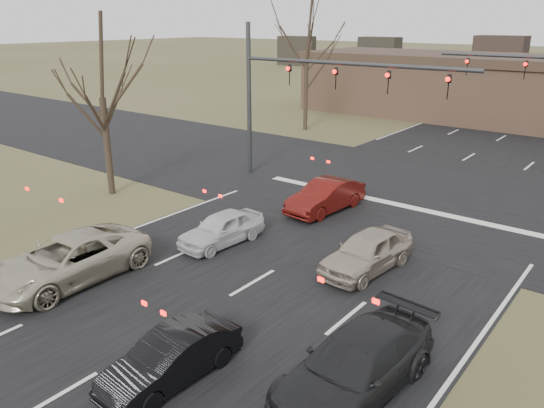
{
  "coord_description": "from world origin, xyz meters",
  "views": [
    {
      "loc": [
        9.93,
        -8.78,
        8.12
      ],
      "look_at": [
        -0.79,
        5.04,
        2.0
      ],
      "focal_mm": 35.0,
      "sensor_mm": 36.0,
      "label": 1
    }
  ],
  "objects_px": {
    "car_charcoal_sedan": "(355,365)",
    "car_silver_ahead": "(367,252)",
    "car_black_hatch": "(171,358)",
    "car_silver_suv": "(69,260)",
    "car_white_sedan": "(222,228)",
    "car_red_ahead": "(326,196)",
    "mast_arm_near": "(300,85)"
  },
  "relations": [
    {
      "from": "car_charcoal_sedan",
      "to": "car_silver_ahead",
      "type": "distance_m",
      "value": 6.41
    },
    {
      "from": "car_black_hatch",
      "to": "car_silver_ahead",
      "type": "bearing_deg",
      "value": 86.05
    },
    {
      "from": "car_silver_ahead",
      "to": "car_black_hatch",
      "type": "bearing_deg",
      "value": -90.32
    },
    {
      "from": "car_silver_suv",
      "to": "car_white_sedan",
      "type": "relative_size",
      "value": 1.48
    },
    {
      "from": "car_black_hatch",
      "to": "car_charcoal_sedan",
      "type": "distance_m",
      "value": 4.28
    },
    {
      "from": "car_black_hatch",
      "to": "car_red_ahead",
      "type": "xyz_separation_m",
      "value": [
        -3.44,
        12.19,
        0.1
      ]
    },
    {
      "from": "mast_arm_near",
      "to": "car_black_hatch",
      "type": "bearing_deg",
      "value": -65.38
    },
    {
      "from": "mast_arm_near",
      "to": "car_red_ahead",
      "type": "height_order",
      "value": "mast_arm_near"
    },
    {
      "from": "car_black_hatch",
      "to": "car_red_ahead",
      "type": "bearing_deg",
      "value": 107.76
    },
    {
      "from": "car_silver_suv",
      "to": "car_charcoal_sedan",
      "type": "height_order",
      "value": "car_silver_suv"
    },
    {
      "from": "car_black_hatch",
      "to": "car_charcoal_sedan",
      "type": "bearing_deg",
      "value": 34.06
    },
    {
      "from": "car_red_ahead",
      "to": "car_silver_ahead",
      "type": "bearing_deg",
      "value": -39.14
    },
    {
      "from": "car_silver_suv",
      "to": "car_white_sedan",
      "type": "bearing_deg",
      "value": 69.79
    },
    {
      "from": "car_silver_suv",
      "to": "car_silver_ahead",
      "type": "distance_m",
      "value": 9.84
    },
    {
      "from": "mast_arm_near",
      "to": "car_silver_ahead",
      "type": "relative_size",
      "value": 3.02
    },
    {
      "from": "mast_arm_near",
      "to": "car_black_hatch",
      "type": "xyz_separation_m",
      "value": [
        6.83,
        -14.91,
        -4.48
      ]
    },
    {
      "from": "car_white_sedan",
      "to": "car_silver_ahead",
      "type": "distance_m",
      "value": 5.61
    },
    {
      "from": "car_red_ahead",
      "to": "mast_arm_near",
      "type": "bearing_deg",
      "value": 146.24
    },
    {
      "from": "mast_arm_near",
      "to": "car_silver_suv",
      "type": "distance_m",
      "value": 14.16
    },
    {
      "from": "car_silver_suv",
      "to": "car_white_sedan",
      "type": "height_order",
      "value": "car_silver_suv"
    },
    {
      "from": "car_silver_ahead",
      "to": "car_charcoal_sedan",
      "type": "bearing_deg",
      "value": -58.59
    },
    {
      "from": "car_charcoal_sedan",
      "to": "car_red_ahead",
      "type": "relative_size",
      "value": 1.16
    },
    {
      "from": "mast_arm_near",
      "to": "car_red_ahead",
      "type": "distance_m",
      "value": 6.17
    },
    {
      "from": "mast_arm_near",
      "to": "car_silver_ahead",
      "type": "height_order",
      "value": "mast_arm_near"
    },
    {
      "from": "car_charcoal_sedan",
      "to": "car_red_ahead",
      "type": "bearing_deg",
      "value": 130.3
    },
    {
      "from": "mast_arm_near",
      "to": "car_black_hatch",
      "type": "relative_size",
      "value": 3.34
    },
    {
      "from": "car_charcoal_sedan",
      "to": "car_silver_suv",
      "type": "bearing_deg",
      "value": -170.39
    },
    {
      "from": "car_black_hatch",
      "to": "car_white_sedan",
      "type": "bearing_deg",
      "value": 126.54
    },
    {
      "from": "car_charcoal_sedan",
      "to": "mast_arm_near",
      "type": "bearing_deg",
      "value": 134.44
    },
    {
      "from": "car_silver_ahead",
      "to": "car_red_ahead",
      "type": "bearing_deg",
      "value": 141.52
    },
    {
      "from": "car_red_ahead",
      "to": "car_white_sedan",
      "type": "bearing_deg",
      "value": -96.97
    },
    {
      "from": "car_silver_suv",
      "to": "car_black_hatch",
      "type": "height_order",
      "value": "car_silver_suv"
    }
  ]
}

